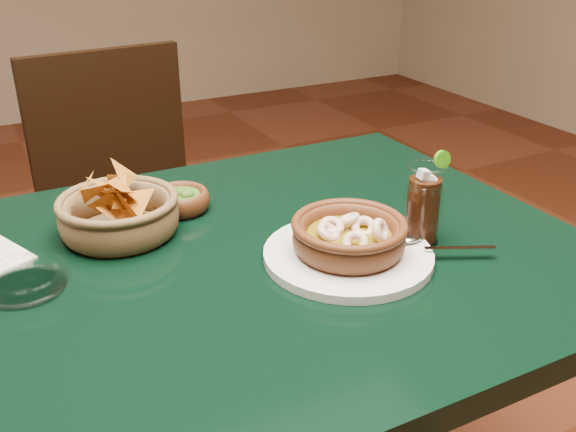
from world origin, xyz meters
name	(u,v)px	position (x,y,z in m)	size (l,w,h in m)	color
dining_table	(201,322)	(0.00, 0.00, 0.65)	(1.20, 0.80, 0.75)	black
dining_chair	(134,220)	(0.07, 0.71, 0.50)	(0.46, 0.46, 0.92)	black
shrimp_plate	(349,241)	(0.21, -0.08, 0.78)	(0.33, 0.25, 0.08)	silver
chip_basket	(119,214)	(-0.07, 0.16, 0.79)	(0.22, 0.22, 0.13)	brown
guacamole_ramekin	(180,200)	(0.04, 0.20, 0.77)	(0.12, 0.12, 0.04)	#45200E
cola_drink	(423,204)	(0.34, -0.08, 0.81)	(0.13, 0.13, 0.15)	white
glass_ashtray	(23,280)	(-0.23, 0.05, 0.76)	(0.13, 0.13, 0.03)	white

